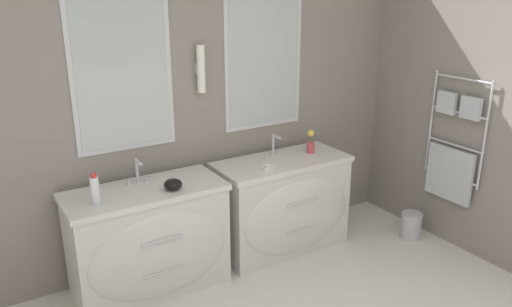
{
  "coord_description": "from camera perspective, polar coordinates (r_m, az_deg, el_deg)",
  "views": [
    {
      "loc": [
        -1.44,
        -1.21,
        2.16
      ],
      "look_at": [
        0.29,
        1.58,
        1.05
      ],
      "focal_mm": 35.0,
      "sensor_mm": 36.0,
      "label": 1
    }
  ],
  "objects": [
    {
      "name": "wall_right",
      "position": [
        4.27,
        25.66,
        5.22
      ],
      "size": [
        0.13,
        4.38,
        2.6
      ],
      "color": "gray",
      "rests_on": "ground_plane"
    },
    {
      "name": "soap_dish",
      "position": [
        3.87,
        1.27,
        -1.58
      ],
      "size": [
        0.09,
        0.06,
        0.04
      ],
      "color": "white",
      "rests_on": "vanity_right"
    },
    {
      "name": "vanity_right",
      "position": [
        4.21,
        3.16,
        -5.86
      ],
      "size": [
        1.13,
        0.57,
        0.8
      ],
      "color": "silver",
      "rests_on": "ground_plane"
    },
    {
      "name": "waste_bin",
      "position": [
        4.7,
        17.3,
        -7.79
      ],
      "size": [
        0.19,
        0.19,
        0.24
      ],
      "color": "#B7B7BC",
      "rests_on": "ground_plane"
    },
    {
      "name": "wall_back",
      "position": [
        3.87,
        -9.09,
        5.86
      ],
      "size": [
        5.75,
        0.14,
        2.6
      ],
      "color": "gray",
      "rests_on": "ground_plane"
    },
    {
      "name": "faucet_left",
      "position": [
        3.67,
        -13.36,
        -2.06
      ],
      "size": [
        0.17,
        0.12,
        0.18
      ],
      "color": "silver",
      "rests_on": "vanity_left"
    },
    {
      "name": "vanity_left",
      "position": [
        3.73,
        -12.02,
        -9.69
      ],
      "size": [
        1.13,
        0.57,
        0.8
      ],
      "color": "silver",
      "rests_on": "ground_plane"
    },
    {
      "name": "amenity_bowl",
      "position": [
        3.53,
        -9.47,
        -3.5
      ],
      "size": [
        0.13,
        0.13,
        0.08
      ],
      "color": "black",
      "rests_on": "vanity_left"
    },
    {
      "name": "faucet_right",
      "position": [
        4.16,
        2.07,
        0.92
      ],
      "size": [
        0.17,
        0.12,
        0.18
      ],
      "color": "silver",
      "rests_on": "vanity_right"
    },
    {
      "name": "toiletry_bottle",
      "position": [
        3.4,
        -17.91,
        -4.0
      ],
      "size": [
        0.06,
        0.06,
        0.21
      ],
      "color": "silver",
      "rests_on": "vanity_left"
    },
    {
      "name": "flower_vase",
      "position": [
        4.26,
        6.26,
        1.27
      ],
      "size": [
        0.07,
        0.07,
        0.2
      ],
      "color": "#CC4C51",
      "rests_on": "vanity_right"
    }
  ]
}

